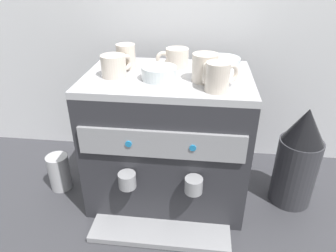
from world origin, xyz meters
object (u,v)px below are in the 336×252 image
(espresso_machine, at_px, (168,139))
(ceramic_bowl_1, at_px, (159,73))
(ceramic_cup_4, at_px, (176,58))
(ceramic_cup_0, at_px, (126,56))
(ceramic_cup_2, at_px, (115,66))
(ceramic_cup_3, at_px, (219,77))
(coffee_grinder, at_px, (298,159))
(ceramic_cup_1, at_px, (205,68))
(milk_pitcher, at_px, (59,172))
(ceramic_bowl_0, at_px, (222,64))

(espresso_machine, height_order, ceramic_bowl_1, ceramic_bowl_1)
(ceramic_cup_4, bearing_deg, ceramic_bowl_1, -107.79)
(ceramic_cup_0, relative_size, ceramic_cup_2, 0.97)
(ceramic_cup_3, height_order, coffee_grinder, ceramic_cup_3)
(ceramic_cup_1, height_order, coffee_grinder, ceramic_cup_1)
(ceramic_bowl_1, bearing_deg, ceramic_cup_1, -1.99)
(ceramic_cup_2, relative_size, coffee_grinder, 0.28)
(ceramic_cup_2, bearing_deg, coffee_grinder, 2.40)
(milk_pitcher, bearing_deg, ceramic_cup_3, -8.29)
(coffee_grinder, bearing_deg, ceramic_cup_4, 168.58)
(ceramic_cup_0, xyz_separation_m, ceramic_bowl_0, (0.33, 0.02, -0.02))
(ceramic_cup_0, xyz_separation_m, milk_pitcher, (-0.28, -0.09, -0.45))
(ceramic_cup_1, distance_m, ceramic_cup_4, 0.17)
(ceramic_cup_4, distance_m, ceramic_bowl_0, 0.16)
(ceramic_cup_1, distance_m, ceramic_cup_2, 0.29)
(ceramic_cup_1, relative_size, milk_pitcher, 0.85)
(ceramic_bowl_1, xyz_separation_m, milk_pitcher, (-0.41, 0.01, -0.43))
(ceramic_cup_2, height_order, ceramic_bowl_1, ceramic_cup_2)
(ceramic_cup_4, height_order, ceramic_bowl_0, ceramic_cup_4)
(ceramic_cup_1, height_order, ceramic_cup_3, ceramic_cup_1)
(ceramic_cup_1, xyz_separation_m, ceramic_cup_4, (-0.10, 0.14, -0.01))
(ceramic_bowl_1, height_order, coffee_grinder, ceramic_bowl_1)
(ceramic_cup_0, relative_size, coffee_grinder, 0.27)
(ceramic_cup_1, relative_size, ceramic_bowl_1, 1.13)
(coffee_grinder, bearing_deg, ceramic_cup_2, -177.60)
(espresso_machine, relative_size, ceramic_bowl_0, 4.49)
(ceramic_cup_2, relative_size, ceramic_cup_3, 1.08)
(ceramic_cup_0, relative_size, ceramic_cup_4, 0.92)
(espresso_machine, distance_m, ceramic_bowl_0, 0.33)
(ceramic_bowl_0, bearing_deg, ceramic_cup_4, 178.74)
(ceramic_cup_0, xyz_separation_m, ceramic_cup_1, (0.27, -0.11, 0.00))
(ceramic_bowl_0, distance_m, milk_pitcher, 0.75)
(ceramic_cup_1, distance_m, ceramic_bowl_0, 0.15)
(ceramic_cup_1, distance_m, ceramic_cup_3, 0.08)
(ceramic_cup_4, relative_size, ceramic_bowl_0, 0.93)
(ceramic_cup_4, distance_m, coffee_grinder, 0.57)
(ceramic_cup_2, bearing_deg, espresso_machine, 9.07)
(ceramic_bowl_0, relative_size, ceramic_bowl_1, 1.11)
(ceramic_cup_2, height_order, coffee_grinder, ceramic_cup_2)
(ceramic_bowl_0, relative_size, milk_pitcher, 0.83)
(ceramic_bowl_0, height_order, milk_pitcher, ceramic_bowl_0)
(ceramic_cup_1, bearing_deg, espresso_machine, 159.70)
(ceramic_cup_3, bearing_deg, ceramic_bowl_1, 157.64)
(ceramic_cup_4, bearing_deg, ceramic_cup_2, -147.66)
(ceramic_cup_3, xyz_separation_m, coffee_grinder, (0.31, 0.11, -0.34))
(ceramic_bowl_0, xyz_separation_m, coffee_grinder, (0.29, -0.09, -0.31))
(ceramic_cup_3, relative_size, ceramic_cup_4, 0.88)
(ceramic_cup_0, bearing_deg, espresso_machine, -22.61)
(ceramic_cup_1, bearing_deg, ceramic_bowl_0, 66.15)
(espresso_machine, relative_size, ceramic_cup_4, 4.82)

